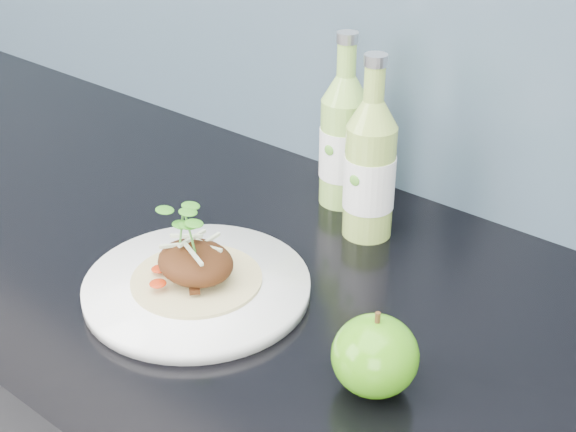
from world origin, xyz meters
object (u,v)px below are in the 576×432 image
object	(u,v)px
green_apple	(375,356)
cider_bottle_right	(370,170)
dinner_plate	(197,287)
cider_bottle_left	(344,141)

from	to	relation	value
green_apple	cider_bottle_right	size ratio (longest dim) A/B	0.43
dinner_plate	green_apple	size ratio (longest dim) A/B	2.86
cider_bottle_left	cider_bottle_right	bearing A→B (deg)	-43.29
green_apple	cider_bottle_right	bearing A→B (deg)	126.00
dinner_plate	green_apple	bearing A→B (deg)	-1.20
dinner_plate	cider_bottle_right	bearing A→B (deg)	73.11
green_apple	cider_bottle_left	size ratio (longest dim) A/B	0.43
green_apple	cider_bottle_right	distance (m)	0.29
dinner_plate	cider_bottle_left	distance (m)	0.29
green_apple	dinner_plate	bearing A→B (deg)	178.80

